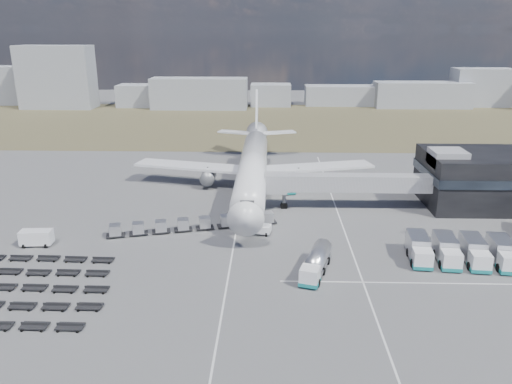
{
  "coord_description": "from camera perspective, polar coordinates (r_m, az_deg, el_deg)",
  "views": [
    {
      "loc": [
        3.54,
        -67.44,
        31.91
      ],
      "look_at": [
        1.04,
        17.87,
        4.0
      ],
      "focal_mm": 35.0,
      "sensor_mm": 36.0,
      "label": 1
    }
  ],
  "objects": [
    {
      "name": "utility_van",
      "position": [
        84.32,
        -23.8,
        -4.84
      ],
      "size": [
        4.89,
        2.47,
        2.5
      ],
      "primitive_type": "cube",
      "rotation": [
        0.0,
        0.0,
        0.07
      ],
      "color": "white",
      "rests_on": "ground"
    },
    {
      "name": "baggage_dollies",
      "position": [
        71.75,
        -25.61,
        -9.91
      ],
      "size": [
        24.46,
        18.87,
        0.73
      ],
      "rotation": [
        0.0,
        0.0,
        -0.02
      ],
      "color": "black",
      "rests_on": "ground"
    },
    {
      "name": "service_trucks_near",
      "position": [
        77.53,
        22.34,
        -6.26
      ],
      "size": [
        14.97,
        9.2,
        3.17
      ],
      "rotation": [
        0.0,
        0.0,
        -0.09
      ],
      "color": "white",
      "rests_on": "ground"
    },
    {
      "name": "jet_bridge",
      "position": [
        92.7,
        9.27,
        1.03
      ],
      "size": [
        30.3,
        3.8,
        7.05
      ],
      "color": "#939399",
      "rests_on": "ground"
    },
    {
      "name": "fuel_tanker",
      "position": [
        69.19,
        6.86,
        -8.01
      ],
      "size": [
        5.3,
        10.26,
        3.22
      ],
      "rotation": [
        0.0,
        0.0,
        -0.29
      ],
      "color": "white",
      "rests_on": "ground"
    },
    {
      "name": "skyline",
      "position": [
        217.91,
        -2.45,
        11.64
      ],
      "size": [
        295.64,
        24.3,
        25.68
      ],
      "color": "#9498A1",
      "rests_on": "ground"
    },
    {
      "name": "terminal",
      "position": [
        104.98,
        26.54,
        1.45
      ],
      "size": [
        30.4,
        16.4,
        11.0
      ],
      "color": "black",
      "rests_on": "ground"
    },
    {
      "name": "uld_row",
      "position": [
        83.62,
        -7.11,
        -3.63
      ],
      "size": [
        27.74,
        8.99,
        1.91
      ],
      "rotation": [
        0.0,
        0.0,
        0.26
      ],
      "color": "black",
      "rests_on": "ground"
    },
    {
      "name": "grass_strip",
      "position": [
        180.32,
        0.53,
        7.92
      ],
      "size": [
        420.0,
        90.0,
        0.01
      ],
      "primitive_type": "cube",
      "color": "#4B482D",
      "rests_on": "ground"
    },
    {
      "name": "pushback_tug",
      "position": [
        81.62,
        0.43,
        -4.3
      ],
      "size": [
        3.91,
        2.67,
        1.59
      ],
      "primitive_type": "cube",
      "rotation": [
        0.0,
        0.0,
        -0.19
      ],
      "color": "white",
      "rests_on": "ground"
    },
    {
      "name": "airliner",
      "position": [
        103.36,
        -0.34,
        3.19
      ],
      "size": [
        51.59,
        64.53,
        17.62
      ],
      "color": "white",
      "rests_on": "ground"
    },
    {
      "name": "ground",
      "position": [
        74.69,
        -1.21,
        -7.19
      ],
      "size": [
        420.0,
        420.0,
        0.0
      ],
      "primitive_type": "plane",
      "color": "#565659",
      "rests_on": "ground"
    },
    {
      "name": "catering_truck",
      "position": [
        102.8,
        3.55,
        0.75
      ],
      "size": [
        3.61,
        5.93,
        2.54
      ],
      "rotation": [
        0.0,
        0.0,
        0.26
      ],
      "color": "white",
      "rests_on": "ground"
    },
    {
      "name": "lane_markings",
      "position": [
        77.58,
        6.17,
        -6.29
      ],
      "size": [
        47.12,
        110.0,
        0.01
      ],
      "color": "silver",
      "rests_on": "ground"
    }
  ]
}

